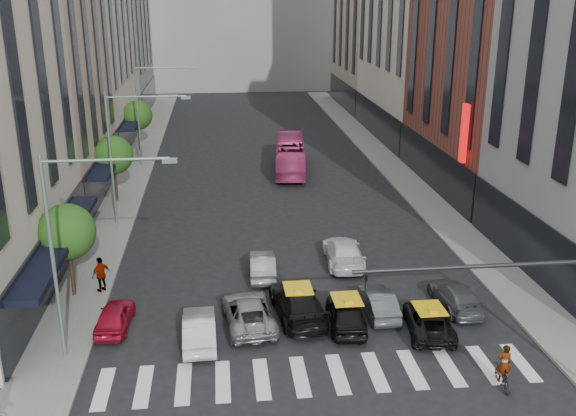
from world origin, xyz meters
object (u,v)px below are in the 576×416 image
object	(u,v)px
taxi_left	(298,303)
taxi_center	(346,313)
streetlamp_mid	(125,143)
motorcycle	(502,377)
bus	(290,155)
streetlamp_near	(74,231)
car_white_front	(199,328)
car_red	(115,316)
streetlamp_far	(148,102)
pedestrian_far	(101,274)

from	to	relation	value
taxi_left	taxi_center	xyz separation A→B (m)	(2.16, -1.17, -0.06)
streetlamp_mid	taxi_left	world-z (taller)	streetlamp_mid
streetlamp_mid	motorcycle	size ratio (longest dim) A/B	5.49
taxi_left	bus	size ratio (longest dim) A/B	0.51
streetlamp_near	motorcycle	size ratio (longest dim) A/B	5.49
streetlamp_mid	motorcycle	world-z (taller)	streetlamp_mid
motorcycle	car_white_front	bearing A→B (deg)	-17.33
streetlamp_mid	bus	size ratio (longest dim) A/B	0.87
car_red	streetlamp_mid	bearing A→B (deg)	-82.74
streetlamp_far	streetlamp_mid	bearing A→B (deg)	-90.00
car_white_front	taxi_center	world-z (taller)	taxi_center
streetlamp_far	motorcycle	xyz separation A→B (m)	(17.07, -36.10, -5.47)
taxi_center	bus	world-z (taller)	bus
car_white_front	taxi_left	distance (m)	5.09
car_white_front	pedestrian_far	xyz separation A→B (m)	(-5.20, 5.55, 0.42)
streetlamp_mid	car_white_front	xyz separation A→B (m)	(4.84, -15.25, -5.22)
streetlamp_near	car_red	bearing A→B (deg)	71.13
streetlamp_far	car_red	xyz separation A→B (m)	(0.84, -29.53, -5.28)
taxi_left	bus	bearing A→B (deg)	-101.51
car_red	taxi_left	bearing A→B (deg)	-175.48
streetlamp_near	pedestrian_far	bearing A→B (deg)	93.24
streetlamp_mid	car_red	distance (m)	14.55
streetlamp_far	car_white_front	world-z (taller)	streetlamp_far
taxi_center	bus	bearing A→B (deg)	-86.98
streetlamp_mid	bus	distance (m)	18.66
streetlamp_mid	pedestrian_far	xyz separation A→B (m)	(-0.36, -9.71, -4.80)
car_red	car_white_front	world-z (taller)	car_white_front
car_red	pedestrian_far	world-z (taller)	pedestrian_far
streetlamp_far	streetlamp_near	bearing A→B (deg)	-90.00
taxi_center	streetlamp_near	bearing A→B (deg)	10.90
taxi_center	motorcycle	world-z (taller)	taxi_center
taxi_center	motorcycle	bearing A→B (deg)	137.89
streetlamp_far	car_red	size ratio (longest dim) A/B	2.46
streetlamp_mid	pedestrian_far	bearing A→B (deg)	-92.10
car_red	taxi_center	bearing A→B (deg)	178.22
car_red	streetlamp_near	bearing A→B (deg)	74.82
car_white_front	pedestrian_far	world-z (taller)	pedestrian_far
streetlamp_far	car_white_front	distance (m)	32.06
streetlamp_mid	bus	bearing A→B (deg)	47.52
streetlamp_near	taxi_left	world-z (taller)	streetlamp_near
bus	motorcycle	size ratio (longest dim) A/B	6.34
car_white_front	taxi_left	bearing A→B (deg)	-160.62
taxi_center	pedestrian_far	bearing A→B (deg)	-17.91
streetlamp_mid	bus	xyz separation A→B (m)	(12.23, 13.36, -4.46)
taxi_center	pedestrian_far	size ratio (longest dim) A/B	2.18
streetlamp_far	motorcycle	world-z (taller)	streetlamp_far
streetlamp_mid	pedestrian_far	distance (m)	10.83
streetlamp_near	streetlamp_mid	size ratio (longest dim) A/B	1.00
streetlamp_far	car_red	distance (m)	30.01
car_red	motorcycle	xyz separation A→B (m)	(16.23, -6.57, -0.19)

